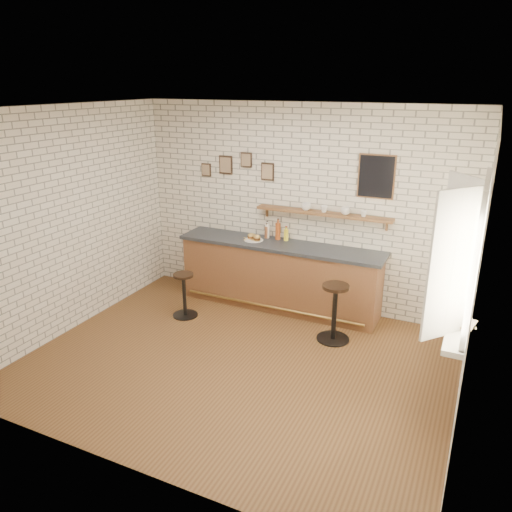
% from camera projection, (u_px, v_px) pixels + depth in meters
% --- Properties ---
extents(ground, '(5.00, 5.00, 0.00)m').
position_uv_depth(ground, '(238.00, 362.00, 6.14)').
color(ground, brown).
rests_on(ground, ground).
extents(bar_counter, '(3.10, 0.65, 1.01)m').
position_uv_depth(bar_counter, '(279.00, 275.00, 7.49)').
color(bar_counter, brown).
rests_on(bar_counter, ground).
extents(sandwich_plate, '(0.28, 0.28, 0.01)m').
position_uv_depth(sandwich_plate, '(254.00, 240.00, 7.46)').
color(sandwich_plate, white).
rests_on(sandwich_plate, bar_counter).
extents(ciabatta_sandwich, '(0.27, 0.20, 0.08)m').
position_uv_depth(ciabatta_sandwich, '(254.00, 237.00, 7.44)').
color(ciabatta_sandwich, tan).
rests_on(ciabatta_sandwich, sandwich_plate).
extents(potato_chips, '(0.27, 0.18, 0.00)m').
position_uv_depth(potato_chips, '(253.00, 239.00, 7.47)').
color(potato_chips, gold).
rests_on(potato_chips, sandwich_plate).
extents(bitters_bottle_brown, '(0.07, 0.07, 0.24)m').
position_uv_depth(bitters_bottle_brown, '(267.00, 232.00, 7.55)').
color(bitters_bottle_brown, brown).
rests_on(bitters_bottle_brown, bar_counter).
extents(bitters_bottle_white, '(0.07, 0.07, 0.26)m').
position_uv_depth(bitters_bottle_white, '(267.00, 231.00, 7.55)').
color(bitters_bottle_white, white).
rests_on(bitters_bottle_white, bar_counter).
extents(bitters_bottle_amber, '(0.08, 0.08, 0.32)m').
position_uv_depth(bitters_bottle_amber, '(278.00, 231.00, 7.47)').
color(bitters_bottle_amber, '#A5481A').
rests_on(bitters_bottle_amber, bar_counter).
extents(condiment_bottle_yellow, '(0.07, 0.07, 0.22)m').
position_uv_depth(condiment_bottle_yellow, '(286.00, 234.00, 7.43)').
color(condiment_bottle_yellow, yellow).
rests_on(condiment_bottle_yellow, bar_counter).
extents(bar_stool_left, '(0.38, 0.38, 0.66)m').
position_uv_depth(bar_stool_left, '(184.00, 293.00, 7.23)').
color(bar_stool_left, black).
rests_on(bar_stool_left, ground).
extents(bar_stool_right, '(0.46, 0.46, 0.79)m').
position_uv_depth(bar_stool_right, '(334.00, 311.00, 6.53)').
color(bar_stool_right, black).
rests_on(bar_stool_right, ground).
extents(wall_shelf, '(2.00, 0.18, 0.18)m').
position_uv_depth(wall_shelf, '(323.00, 214.00, 7.11)').
color(wall_shelf, brown).
rests_on(wall_shelf, ground).
extents(shelf_cup_a, '(0.19, 0.19, 0.11)m').
position_uv_depth(shelf_cup_a, '(306.00, 207.00, 7.18)').
color(shelf_cup_a, white).
rests_on(shelf_cup_a, wall_shelf).
extents(shelf_cup_b, '(0.14, 0.14, 0.10)m').
position_uv_depth(shelf_cup_b, '(324.00, 209.00, 7.07)').
color(shelf_cup_b, white).
rests_on(shelf_cup_b, wall_shelf).
extents(shelf_cup_c, '(0.18, 0.18, 0.10)m').
position_uv_depth(shelf_cup_c, '(345.00, 211.00, 6.95)').
color(shelf_cup_c, white).
rests_on(shelf_cup_c, wall_shelf).
extents(shelf_cup_d, '(0.10, 0.10, 0.08)m').
position_uv_depth(shelf_cup_d, '(364.00, 214.00, 6.85)').
color(shelf_cup_d, white).
rests_on(shelf_cup_d, wall_shelf).
extents(back_wall_decor, '(2.96, 0.02, 0.56)m').
position_uv_depth(back_wall_decor, '(314.00, 172.00, 7.05)').
color(back_wall_decor, black).
rests_on(back_wall_decor, ground).
extents(window_sill, '(0.20, 1.35, 0.06)m').
position_uv_depth(window_sill, '(458.00, 324.00, 5.13)').
color(window_sill, white).
rests_on(window_sill, ground).
extents(casement_window, '(0.40, 1.30, 1.56)m').
position_uv_depth(casement_window, '(464.00, 255.00, 4.90)').
color(casement_window, white).
rests_on(casement_window, ground).
extents(book_lower, '(0.23, 0.27, 0.02)m').
position_uv_depth(book_lower, '(456.00, 323.00, 5.08)').
color(book_lower, tan).
rests_on(book_lower, window_sill).
extents(book_upper, '(0.23, 0.28, 0.02)m').
position_uv_depth(book_upper, '(456.00, 321.00, 5.06)').
color(book_upper, tan).
rests_on(book_upper, book_lower).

